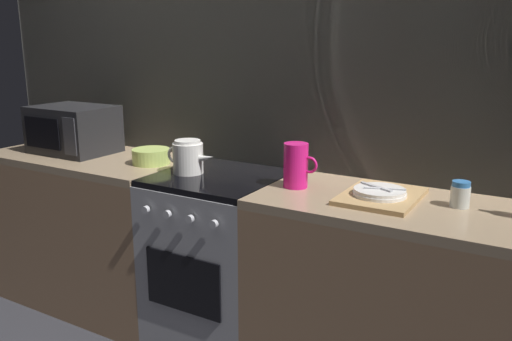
% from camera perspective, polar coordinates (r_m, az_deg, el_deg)
% --- Properties ---
extents(ground_plane, '(8.00, 8.00, 0.00)m').
position_cam_1_polar(ground_plane, '(2.96, -3.74, -17.62)').
color(ground_plane, '#2D2D33').
extents(back_wall, '(3.60, 0.05, 2.40)m').
position_cam_1_polar(back_wall, '(2.81, -0.40, 6.88)').
color(back_wall, '#B2AD9E').
rests_on(back_wall, ground_plane).
extents(counter_left, '(1.20, 0.60, 0.90)m').
position_cam_1_polar(counter_left, '(3.31, -16.95, -6.03)').
color(counter_left, '#997251').
rests_on(counter_left, ground_plane).
extents(stove_unit, '(0.60, 0.63, 0.90)m').
position_cam_1_polar(stove_unit, '(2.75, -3.90, -9.63)').
color(stove_unit, '#9E9EA3').
rests_on(stove_unit, ground_plane).
extents(counter_right, '(1.20, 0.60, 0.90)m').
position_cam_1_polar(counter_right, '(2.40, 14.67, -13.71)').
color(counter_right, '#997251').
rests_on(counter_right, ground_plane).
extents(microwave, '(0.46, 0.35, 0.27)m').
position_cam_1_polar(microwave, '(3.27, -19.01, 4.20)').
color(microwave, black).
rests_on(microwave, counter_left).
extents(kettle, '(0.28, 0.15, 0.17)m').
position_cam_1_polar(kettle, '(2.63, -7.30, 1.44)').
color(kettle, white).
rests_on(kettle, stove_unit).
extents(mixing_bowl, '(0.20, 0.20, 0.08)m').
position_cam_1_polar(mixing_bowl, '(2.87, -11.20, 1.50)').
color(mixing_bowl, '#B7D166').
rests_on(mixing_bowl, counter_left).
extents(pitcher, '(0.16, 0.11, 0.20)m').
position_cam_1_polar(pitcher, '(2.37, 4.37, 0.58)').
color(pitcher, '#E5197A').
rests_on(pitcher, counter_right).
extents(dish_pile, '(0.30, 0.40, 0.06)m').
position_cam_1_polar(dish_pile, '(2.27, 13.23, -2.54)').
color(dish_pile, tan).
rests_on(dish_pile, counter_right).
extents(spice_jar, '(0.08, 0.08, 0.10)m').
position_cam_1_polar(spice_jar, '(2.25, 21.09, -2.42)').
color(spice_jar, silver).
rests_on(spice_jar, counter_right).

